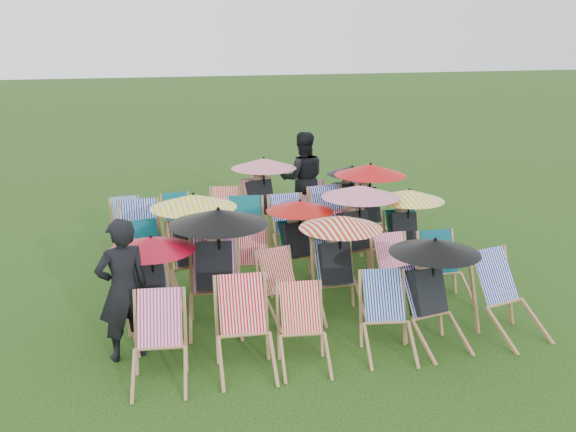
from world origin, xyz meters
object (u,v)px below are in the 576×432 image
object	(u,v)px
deckchair_5	(510,297)
deckchair_0	(159,343)
person_left	(123,290)
person_rear	(303,179)
deckchair_29	(352,196)

from	to	relation	value
deckchair_5	deckchair_0	bearing A→B (deg)	167.77
deckchair_0	person_left	size ratio (longest dim) A/B	0.56
person_left	person_rear	bearing A→B (deg)	-144.79
deckchair_0	person_left	xyz separation A→B (m)	(-0.30, 0.66, 0.36)
deckchair_0	deckchair_29	size ratio (longest dim) A/B	0.78
deckchair_5	person_rear	xyz separation A→B (m)	(-0.86, 5.20, 0.40)
deckchair_0	person_left	world-z (taller)	person_left
deckchair_5	person_left	distance (m)	4.48
deckchair_0	deckchair_5	world-z (taller)	deckchair_5
deckchair_5	deckchair_29	distance (m)	4.72
deckchair_0	deckchair_5	xyz separation A→B (m)	(4.10, -0.13, 0.04)
deckchair_5	deckchair_29	xyz separation A→B (m)	(-0.05, 4.72, 0.13)
deckchair_5	person_rear	world-z (taller)	person_rear
person_rear	deckchair_5	bearing A→B (deg)	111.38
person_left	deckchair_29	bearing A→B (deg)	-153.87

